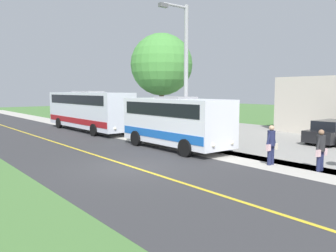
{
  "coord_description": "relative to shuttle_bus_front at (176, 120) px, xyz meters",
  "views": [
    {
      "loc": [
        7.91,
        12.42,
        3.3
      ],
      "look_at": [
        -3.5,
        -1.96,
        1.4
      ],
      "focal_mm": 37.04,
      "sensor_mm": 36.0,
      "label": 1
    }
  ],
  "objects": [
    {
      "name": "tree_curbside",
      "position": [
        -2.9,
        -5.09,
        3.5
      ],
      "size": [
        4.44,
        4.44,
        7.36
      ],
      "color": "brown",
      "rests_on": "ground"
    },
    {
      "name": "pedestrian_with_bags",
      "position": [
        -1.11,
        7.92,
        -0.69
      ],
      "size": [
        0.72,
        0.34,
        1.72
      ],
      "color": "#1E2347",
      "rests_on": "ground"
    },
    {
      "name": "transit_bus_rear",
      "position": [
        0.04,
        -11.1,
        0.16
      ],
      "size": [
        2.58,
        10.98,
        3.24
      ],
      "color": "silver",
      "rests_on": "ground"
    },
    {
      "name": "ground_plane",
      "position": [
        4.5,
        2.53,
        -1.62
      ],
      "size": [
        120.0,
        120.0,
        0.0
      ],
      "primitive_type": "plane",
      "color": "#477238"
    },
    {
      "name": "parked_car_near",
      "position": [
        -8.91,
        4.61,
        -0.93
      ],
      "size": [
        4.41,
        2.04,
        1.45
      ],
      "color": "black",
      "rests_on": "ground"
    },
    {
      "name": "sidewalk",
      "position": [
        -0.7,
        2.53,
        -1.61
      ],
      "size": [
        2.4,
        100.0,
        0.01
      ],
      "primitive_type": "cube",
      "color": "#B2ADA3",
      "rests_on": "ground"
    },
    {
      "name": "road_centre_line",
      "position": [
        4.5,
        2.53,
        -1.61
      ],
      "size": [
        0.16,
        100.0,
        0.0
      ],
      "primitive_type": "cube",
      "color": "gold",
      "rests_on": "ground"
    },
    {
      "name": "road_surface",
      "position": [
        4.5,
        2.53,
        -1.61
      ],
      "size": [
        8.0,
        100.0,
        0.01
      ],
      "primitive_type": "cube",
      "color": "#333335",
      "rests_on": "ground"
    },
    {
      "name": "street_light_pole",
      "position": [
        -0.38,
        0.31,
        2.76
      ],
      "size": [
        1.97,
        0.24,
        7.94
      ],
      "color": "#9E9EA3",
      "rests_on": "ground"
    },
    {
      "name": "shuttle_bus_front",
      "position": [
        0.0,
        0.0,
        0.0
      ],
      "size": [
        2.65,
        7.28,
        2.94
      ],
      "color": "white",
      "rests_on": "ground"
    },
    {
      "name": "pedestrian_waiting",
      "position": [
        -0.56,
        5.94,
        -0.66
      ],
      "size": [
        0.72,
        0.34,
        1.77
      ],
      "color": "#1E2347",
      "rests_on": "ground"
    }
  ]
}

